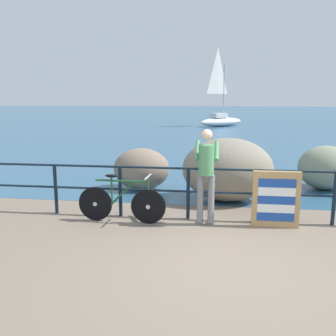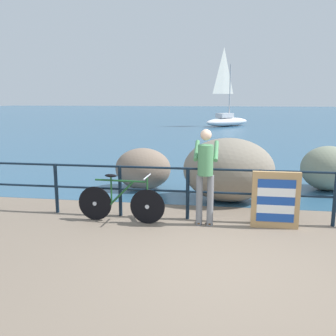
{
  "view_description": "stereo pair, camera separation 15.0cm",
  "coord_description": "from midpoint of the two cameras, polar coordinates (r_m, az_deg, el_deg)",
  "views": [
    {
      "loc": [
        -0.17,
        -4.96,
        2.34
      ],
      "look_at": [
        -1.12,
        2.23,
        0.92
      ],
      "focal_mm": 38.93,
      "sensor_mm": 36.0,
      "label": 1
    },
    {
      "loc": [
        -0.02,
        -4.94,
        2.34
      ],
      "look_at": [
        -1.12,
        2.23,
        0.92
      ],
      "focal_mm": 38.93,
      "sensor_mm": 36.0,
      "label": 2
    }
  ],
  "objects": [
    {
      "name": "promenade_railing",
      "position": [
        6.99,
        9.23,
        -3.19
      ],
      "size": [
        9.49,
        0.07,
        1.02
      ],
      "color": "black",
      "rests_on": "ground_plane"
    },
    {
      "name": "ground_plane",
      "position": [
        25.06,
        8.93,
        5.43
      ],
      "size": [
        120.0,
        120.0,
        0.1
      ],
      "primitive_type": "cube",
      "color": "#756656"
    },
    {
      "name": "breakwater_boulder_left",
      "position": [
        9.35,
        -3.48,
        -0.11
      ],
      "size": [
        1.43,
        1.08,
        1.06
      ],
      "color": "#836F5F",
      "rests_on": "ground"
    },
    {
      "name": "sailboat",
      "position": [
        30.29,
        9.32,
        7.8
      ],
      "size": [
        4.06,
        4.0,
        6.16
      ],
      "rotation": [
        0.0,
        0.0,
        0.77
      ],
      "color": "white",
      "rests_on": "sea_surface"
    },
    {
      "name": "person_at_railing",
      "position": [
        6.64,
        6.51,
        -0.71
      ],
      "size": [
        0.44,
        0.64,
        1.78
      ],
      "rotation": [
        0.0,
        0.0,
        1.57
      ],
      "color": "slate",
      "rests_on": "ground_plane"
    },
    {
      "name": "breakwater_boulder_right",
      "position": [
        10.11,
        24.2,
        -0.03
      ],
      "size": [
        1.36,
        1.19,
        1.13
      ],
      "color": "gray",
      "rests_on": "ground"
    },
    {
      "name": "bicycle",
      "position": [
        6.96,
        -6.75,
        -5.29
      ],
      "size": [
        1.7,
        0.48,
        0.92
      ],
      "rotation": [
        0.0,
        0.0,
        -0.05
      ],
      "color": "black",
      "rests_on": "ground_plane"
    },
    {
      "name": "folded_deckchair_stack",
      "position": [
        6.85,
        17.08,
        -4.84
      ],
      "size": [
        0.84,
        0.1,
        1.04
      ],
      "color": "tan",
      "rests_on": "ground_plane"
    },
    {
      "name": "breakwater_boulder_main",
      "position": [
        8.37,
        9.95,
        -0.27
      ],
      "size": [
        2.05,
        1.55,
        1.44
      ],
      "color": "gray",
      "rests_on": "ground"
    },
    {
      "name": "sea_surface",
      "position": [
        52.74,
        8.9,
        8.36
      ],
      "size": [
        120.0,
        90.0,
        0.01
      ],
      "primitive_type": "cube",
      "color": "#2D5675",
      "rests_on": "ground_plane"
    }
  ]
}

